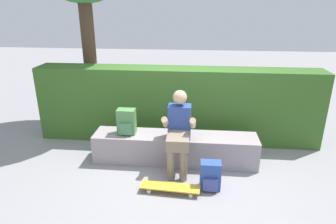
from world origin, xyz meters
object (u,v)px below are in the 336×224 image
Objects in this scene: bench_main at (175,148)px; person_skater at (179,129)px; skateboard_near_person at (171,187)px; backpack_on_ground at (210,176)px; backpack_on_bench at (126,122)px.

person_skater is (0.07, -0.22, 0.43)m from bench_main.
person_skater is at bearing -72.16° from bench_main.
skateboard_near_person is (-0.07, -0.62, -0.58)m from person_skater.
backpack_on_ground is at bearing 14.78° from skateboard_near_person.
backpack_on_ground is at bearing -45.95° from person_skater.
backpack_on_ground is (1.30, -0.69, -0.46)m from backpack_on_bench.
backpack_on_bench is at bearing 132.79° from skateboard_near_person.
backpack_on_bench reaches higher than backpack_on_ground.
skateboard_near_person is at bearing -89.70° from bench_main.
person_skater is at bearing 83.92° from skateboard_near_person.
skateboard_near_person is 2.03× the size of backpack_on_ground.
bench_main reaches higher than skateboard_near_person.
backpack_on_bench reaches higher than bench_main.
person_skater reaches higher than bench_main.
person_skater is 1.49× the size of skateboard_near_person.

